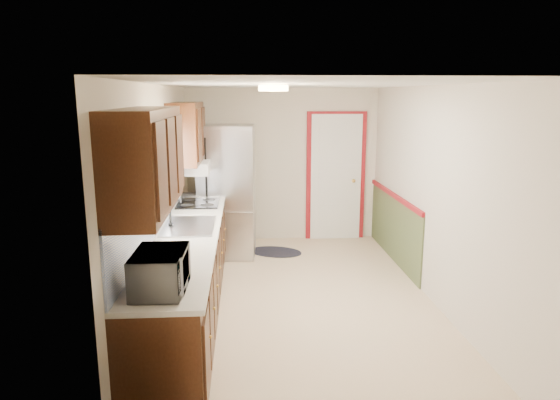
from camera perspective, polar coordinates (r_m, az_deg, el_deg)
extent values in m
cube|color=beige|center=(5.81, 2.20, -11.31)|extent=(3.20, 5.20, 0.12)
cube|color=white|center=(5.34, 2.41, 13.07)|extent=(3.20, 5.20, 0.12)
cube|color=beige|center=(7.91, 0.28, 4.00)|extent=(3.20, 0.10, 2.40)
cube|color=beige|center=(3.07, 7.54, -9.05)|extent=(3.20, 0.10, 2.40)
cube|color=beige|center=(5.49, -13.45, 0.12)|extent=(0.10, 5.20, 2.40)
cube|color=beige|center=(5.81, 17.16, 0.56)|extent=(0.10, 5.20, 2.40)
cube|color=black|center=(5.37, -10.37, -8.35)|extent=(0.60, 4.00, 0.90)
cube|color=silver|center=(5.23, -10.40, -3.51)|extent=(0.63, 4.00, 0.04)
cube|color=#567DD1|center=(5.20, -13.85, -0.39)|extent=(0.02, 4.00, 0.55)
cube|color=black|center=(3.81, -15.09, 4.44)|extent=(0.35, 1.40, 0.75)
cube|color=black|center=(6.46, -10.63, 7.58)|extent=(0.35, 1.20, 0.75)
cube|color=white|center=(5.23, -13.85, 4.18)|extent=(0.02, 1.00, 0.90)
cube|color=#DB5D29|center=(5.19, -13.55, 8.03)|extent=(0.05, 1.12, 0.24)
cube|color=#B7B7BC|center=(5.32, -10.35, -2.96)|extent=(0.52, 0.82, 0.02)
cube|color=white|center=(6.56, -10.00, 3.71)|extent=(0.45, 0.60, 0.15)
cube|color=maroon|center=(8.02, 6.37, 2.59)|extent=(0.94, 0.05, 2.08)
cube|color=white|center=(7.99, 6.40, 2.56)|extent=(0.80, 0.04, 2.00)
cube|color=#44502D|center=(7.22, 12.87, -3.16)|extent=(0.02, 2.30, 0.90)
cube|color=maroon|center=(7.11, 12.95, 0.50)|extent=(0.04, 2.30, 0.06)
cylinder|color=#FFD88C|center=(5.12, -0.76, 12.68)|extent=(0.30, 0.30, 0.06)
imported|color=white|center=(3.61, -13.55, -7.47)|extent=(0.30, 0.53, 0.35)
cube|color=#B7B7BC|center=(7.19, -6.08, 1.03)|extent=(0.83, 0.78, 1.88)
cylinder|color=black|center=(6.83, -8.36, -0.43)|extent=(0.02, 0.02, 1.32)
ellipsoid|color=black|center=(7.45, -0.52, -5.94)|extent=(0.91, 0.75, 0.01)
cube|color=black|center=(6.39, -9.32, -0.36)|extent=(0.51, 0.62, 0.02)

